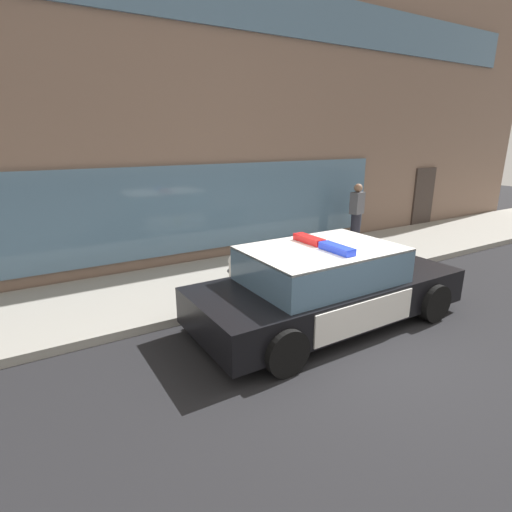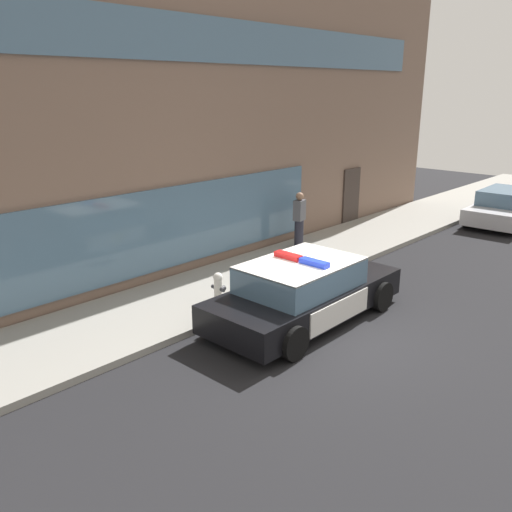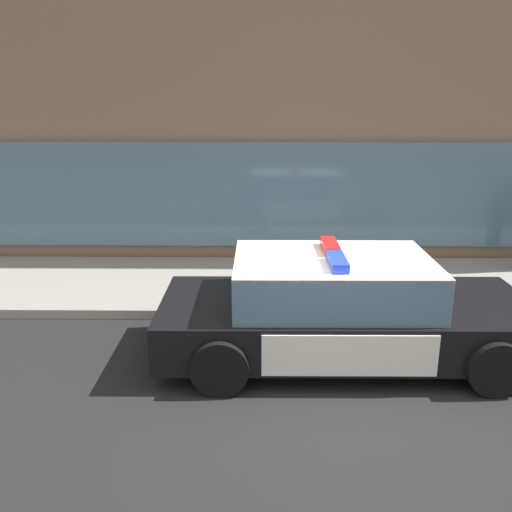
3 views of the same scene
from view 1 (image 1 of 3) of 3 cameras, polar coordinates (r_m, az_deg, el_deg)
ground at (r=6.65m, az=11.83°, el=-11.76°), size 48.00×48.00×0.00m
sidewalk at (r=9.07m, az=-2.32°, el=-3.00°), size 48.00×2.91×0.15m
storefront_building at (r=14.28m, az=-12.21°, el=20.61°), size 25.05×8.90×8.39m
police_cruiser at (r=6.97m, az=10.02°, el=-4.17°), size 4.84×2.17×1.49m
fire_hydrant at (r=8.02m, az=-3.19°, el=-2.48°), size 0.34×0.39×0.73m
pedestrian_on_sidewalk at (r=11.91m, az=14.17°, el=5.95°), size 0.45×0.35×1.71m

